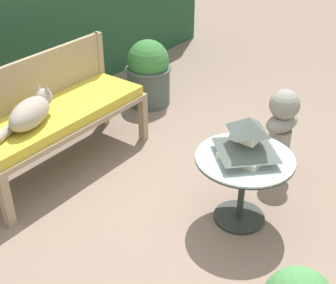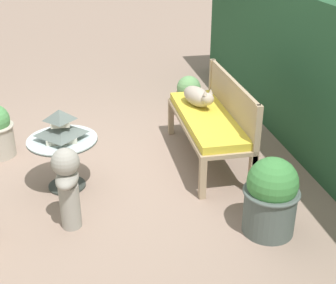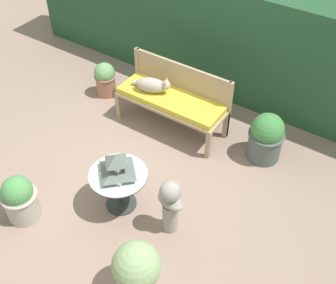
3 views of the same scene
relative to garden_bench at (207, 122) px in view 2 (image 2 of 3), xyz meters
name	(u,v)px [view 2 (image 2 of 3)]	position (x,y,z in m)	size (l,w,h in m)	color
ground	(114,170)	(0.03, -0.97, -0.43)	(30.00, 30.00, 0.00)	gray
foliage_hedge_back	(333,79)	(0.03, 1.30, 0.38)	(6.40, 0.73, 1.63)	#234C2D
garden_bench	(207,122)	(0.00, 0.00, 0.00)	(1.48, 0.53, 0.51)	tan
bench_backrest	(232,102)	(0.00, 0.24, 0.19)	(1.48, 0.06, 0.87)	tan
cat	(198,97)	(-0.27, -0.04, 0.17)	(0.55, 0.32, 0.24)	#A89989
patio_table	(63,149)	(0.27, -1.44, -0.04)	(0.64, 0.64, 0.50)	#2D332D
pagoda_birdhouse	(61,127)	(0.27, -1.44, 0.19)	(0.36, 0.36, 0.29)	beige
garden_bust	(68,183)	(0.91, -1.40, -0.02)	(0.34, 0.23, 0.71)	gray
potted_plant_bench_right	(271,197)	(1.28, 0.17, -0.11)	(0.45, 0.45, 0.66)	#4C5651
potted_plant_hedge_corner	(189,95)	(-1.21, 0.10, -0.16)	(0.32, 0.32, 0.52)	#9E664C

